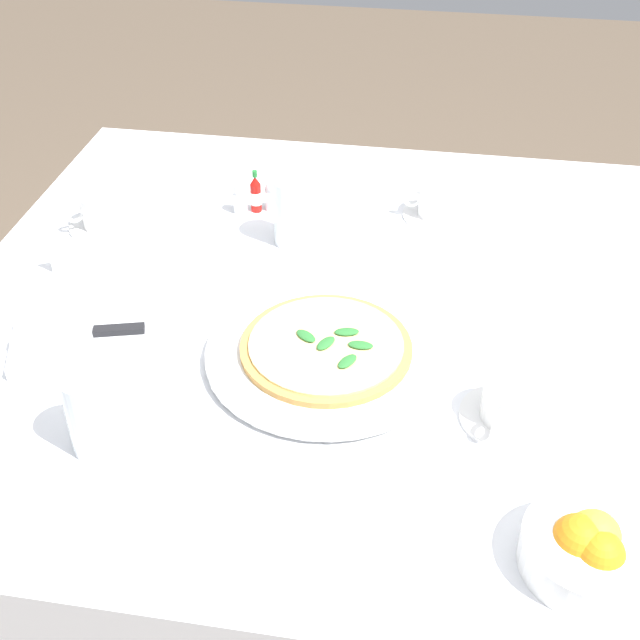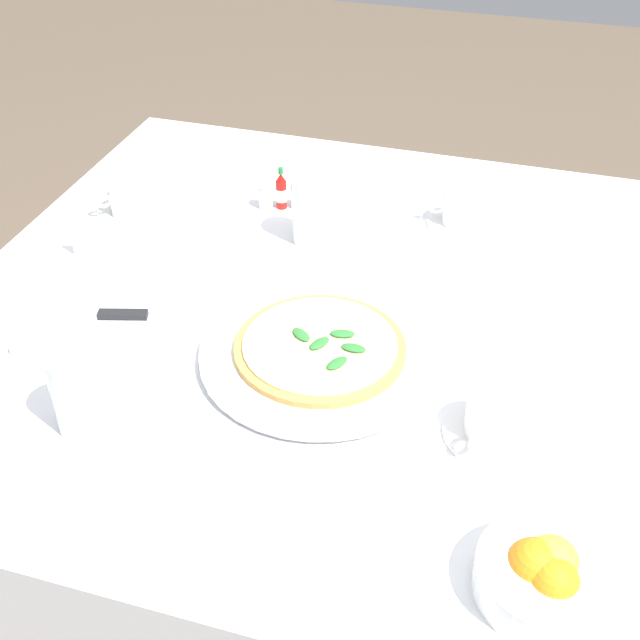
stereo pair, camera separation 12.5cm
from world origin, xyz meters
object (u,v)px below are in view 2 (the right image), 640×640
water_glass_near_right (79,397)px  napkin_folded (93,322)px  coffee_cup_left_edge (463,211)px  salt_shaker (266,196)px  coffee_cup_far_right (131,200)px  citrus_bowl (544,575)px  hot_sauce_bottle (281,191)px  coffee_cup_right_edge (494,420)px  menu_card (98,238)px  pizza_plate (320,354)px  pepper_shaker (297,195)px  water_glass_far_left (311,214)px  pizza (320,347)px  dinner_knife (90,315)px

water_glass_near_right → napkin_folded: (0.09, -0.19, -0.04)m
coffee_cup_left_edge → salt_shaker: (0.36, 0.04, -0.00)m
coffee_cup_far_right → citrus_bowl: same height
water_glass_near_right → citrus_bowl: 0.61m
hot_sauce_bottle → coffee_cup_right_edge: bearing=132.9°
citrus_bowl → hot_sauce_bottle: size_ratio=1.81×
water_glass_near_right → menu_card: water_glass_near_right is taller
coffee_cup_left_edge → water_glass_near_right: bearing=58.8°
pizza_plate → coffee_cup_far_right: size_ratio=2.70×
napkin_folded → citrus_bowl: 0.75m
napkin_folded → pepper_shaker: pepper_shaker is taller
coffee_cup_far_right → menu_card: (-0.01, 0.14, -0.00)m
citrus_bowl → menu_card: (0.79, -0.47, 0.00)m
water_glass_far_left → salt_shaker: water_glass_far_left is taller
water_glass_far_left → menu_card: water_glass_far_left is taller
water_glass_near_right → citrus_bowl: water_glass_near_right is taller
coffee_cup_right_edge → menu_card: coffee_cup_right_edge is taller
salt_shaker → pizza_plate: bearing=119.4°
pizza_plate → water_glass_far_left: 0.33m
water_glass_near_right → pepper_shaker: 0.65m
salt_shaker → menu_card: 0.32m
coffee_cup_right_edge → citrus_bowl: (-0.08, 0.22, -0.00)m
pizza → dinner_knife: size_ratio=1.30×
citrus_bowl → dinner_knife: bearing=-21.8°
pizza → dinner_knife: (0.36, 0.03, -0.00)m
pizza_plate → napkin_folded: 0.36m
pizza_plate → coffee_cup_right_edge: 0.27m
pizza_plate → dinner_knife: size_ratio=1.82×
coffee_cup_left_edge → dinner_knife: 0.68m
pizza_plate → coffee_cup_right_edge: bearing=162.2°
salt_shaker → menu_card: menu_card is taller
citrus_bowl → salt_shaker: bearing=-51.2°
coffee_cup_left_edge → coffee_cup_right_edge: bearing=102.9°
coffee_cup_left_edge → pepper_shaker: size_ratio=2.35×
dinner_knife → hot_sauce_bottle: size_ratio=2.32×
pizza → citrus_bowl: bearing=138.1°
water_glass_near_right → pepper_shaker: size_ratio=2.12×
napkin_folded → pepper_shaker: 0.48m
coffee_cup_right_edge → water_glass_far_left: water_glass_far_left is taller
coffee_cup_right_edge → water_glass_near_right: (0.52, 0.14, 0.02)m
dinner_knife → pepper_shaker: size_ratio=3.43×
hot_sauce_bottle → coffee_cup_left_edge: bearing=-174.3°
water_glass_far_left → water_glass_near_right: 0.55m
salt_shaker → coffee_cup_left_edge: bearing=-173.2°
citrus_bowl → pepper_shaker: size_ratio=2.67×
pizza → water_glass_far_left: size_ratio=2.05×
citrus_bowl → water_glass_near_right: bearing=-8.2°
coffee_cup_far_right → pepper_shaker: (-0.29, -0.11, -0.01)m
pizza → salt_shaker: size_ratio=4.44×
napkin_folded → menu_card: size_ratio=3.00×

